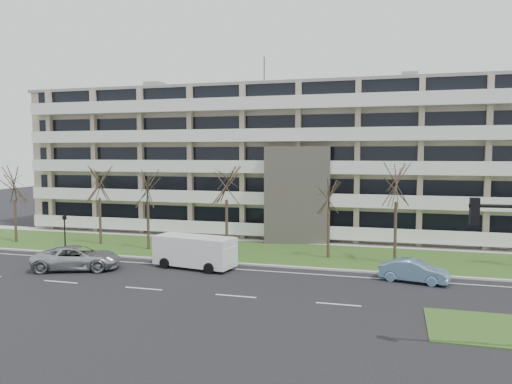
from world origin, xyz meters
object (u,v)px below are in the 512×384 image
(blue_sedan, at_px, (414,271))
(pedestrian_signal, at_px, (65,227))
(white_van, at_px, (196,249))
(silver_pickup, at_px, (78,258))

(blue_sedan, height_order, pedestrian_signal, pedestrian_signal)
(white_van, xyz_separation_m, pedestrian_signal, (-13.62, 3.38, 0.59))
(blue_sedan, distance_m, white_van, 15.24)
(silver_pickup, height_order, blue_sedan, silver_pickup)
(blue_sedan, distance_m, pedestrian_signal, 29.05)
(blue_sedan, xyz_separation_m, pedestrian_signal, (-28.84, 3.25, 1.26))
(silver_pickup, distance_m, pedestrian_signal, 8.40)
(silver_pickup, height_order, pedestrian_signal, pedestrian_signal)
(white_van, height_order, pedestrian_signal, pedestrian_signal)
(silver_pickup, bearing_deg, white_van, -90.33)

